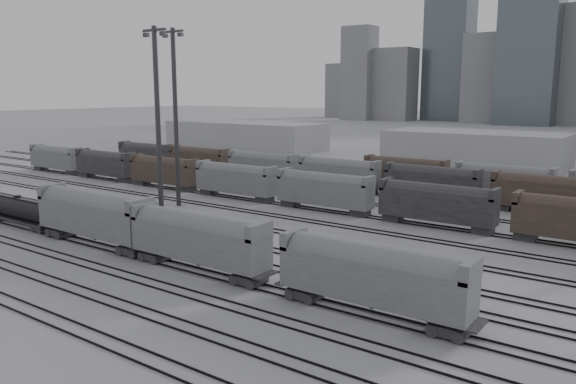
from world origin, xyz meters
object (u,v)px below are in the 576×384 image
Objects in this scene: hopper_car_b at (198,237)px; hopper_car_c at (373,273)px; tank_car_b at (18,209)px; hopper_car_a at (94,213)px; light_mast_c at (158,123)px.

hopper_car_c is at bearing 0.00° from hopper_car_b.
hopper_car_a is (16.08, 0.00, 1.50)m from tank_car_b.
hopper_car_a reaches higher than tank_car_b.
tank_car_b is 0.98× the size of hopper_car_b.
hopper_car_a is 16.32m from hopper_car_b.
hopper_car_a is 1.06× the size of hopper_car_b.
hopper_car_c is (18.66, 0.00, -0.04)m from hopper_car_b.
hopper_car_c is 38.60m from light_mast_c.
hopper_car_a is at bearing 180.00° from hopper_car_b.
tank_car_b is 0.92× the size of hopper_car_a.
hopper_car_a reaches higher than hopper_car_b.
light_mast_c is at bearing 34.82° from tank_car_b.
hopper_car_c is at bearing -16.56° from light_mast_c.
hopper_car_c is at bearing 0.00° from tank_car_b.
light_mast_c is (-35.77, 10.64, 9.86)m from hopper_car_c.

